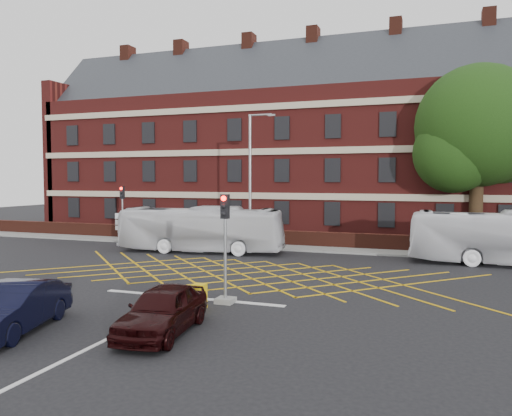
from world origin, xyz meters
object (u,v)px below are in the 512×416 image
(car_navy, at_px, (14,308))
(traffic_light_far, at_px, (123,219))
(deciduous_tree, at_px, (477,134))
(car_maroon, at_px, (163,310))
(direction_signs, at_px, (121,223))
(bus_right, at_px, (512,238))
(street_lamp, at_px, (251,204))
(utility_cabinet, at_px, (199,296))
(traffic_light_near, at_px, (225,258))
(bus_left, at_px, (201,229))

(car_navy, xyz_separation_m, traffic_light_far, (-9.94, 20.25, 0.99))
(car_navy, distance_m, deciduous_tree, 30.07)
(car_navy, height_order, car_maroon, car_navy)
(deciduous_tree, bearing_deg, direction_signs, -172.04)
(bus_right, height_order, street_lamp, street_lamp)
(traffic_light_far, relative_size, utility_cabinet, 4.65)
(car_navy, xyz_separation_m, direction_signs, (-10.82, 21.34, 0.60))
(street_lamp, bearing_deg, deciduous_tree, 22.90)
(deciduous_tree, xyz_separation_m, traffic_light_near, (-10.29, -19.31, -6.10))
(car_maroon, bearing_deg, bus_left, 105.47)
(direction_signs, bearing_deg, utility_cabinet, -47.96)
(bus_left, distance_m, traffic_light_near, 13.73)
(traffic_light_near, bearing_deg, car_navy, -130.69)
(bus_left, height_order, street_lamp, street_lamp)
(car_maroon, distance_m, traffic_light_far, 23.73)
(car_navy, bearing_deg, traffic_light_far, 101.35)
(bus_right, distance_m, utility_cabinet, 18.91)
(direction_signs, xyz_separation_m, utility_cabinet, (15.08, -16.73, -0.92))
(traffic_light_far, distance_m, direction_signs, 1.46)
(bus_right, xyz_separation_m, traffic_light_near, (-11.80, -13.17, 0.22))
(car_maroon, bearing_deg, car_navy, -168.67)
(bus_left, bearing_deg, car_navy, -179.99)
(bus_left, distance_m, deciduous_tree, 19.74)
(traffic_light_far, bearing_deg, street_lamp, -6.49)
(direction_signs, bearing_deg, car_maroon, -52.33)
(utility_cabinet, bearing_deg, bus_left, 115.78)
(bus_right, distance_m, direction_signs, 27.61)
(deciduous_tree, bearing_deg, traffic_light_far, -169.33)
(car_navy, height_order, utility_cabinet, car_navy)
(bus_right, relative_size, traffic_light_far, 2.59)
(car_maroon, bearing_deg, street_lamp, 94.73)
(street_lamp, bearing_deg, car_maroon, -78.70)
(utility_cabinet, bearing_deg, direction_signs, 132.04)
(car_maroon, xyz_separation_m, utility_cabinet, (-0.26, 3.15, -0.30))
(deciduous_tree, xyz_separation_m, direction_signs, (-25.98, -3.64, -6.49))
(bus_left, distance_m, car_navy, 17.69)
(car_maroon, distance_m, utility_cabinet, 3.18)
(bus_right, distance_m, traffic_light_near, 17.69)
(bus_right, xyz_separation_m, car_maroon, (-12.15, -17.37, -0.79))
(street_lamp, xyz_separation_m, direction_signs, (-11.84, 2.34, -1.77))
(deciduous_tree, distance_m, traffic_light_far, 26.26)
(car_navy, bearing_deg, traffic_light_near, 34.51)
(deciduous_tree, xyz_separation_m, utility_cabinet, (-10.90, -20.36, -7.41))
(bus_right, distance_m, traffic_light_far, 26.65)
(traffic_light_near, distance_m, traffic_light_far, 20.78)
(deciduous_tree, xyz_separation_m, street_lamp, (-14.14, -5.98, -4.72))
(bus_right, xyz_separation_m, deciduous_tree, (-1.51, 6.14, 6.32))
(bus_left, distance_m, utility_cabinet, 14.41)
(car_maroon, xyz_separation_m, traffic_light_far, (-14.46, 18.78, 1.01))
(bus_right, xyz_separation_m, traffic_light_far, (-26.61, 1.41, 0.22))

